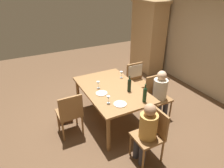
# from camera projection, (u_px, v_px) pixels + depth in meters

# --- Properties ---
(ground_plane) EXTENTS (10.00, 10.00, 0.00)m
(ground_plane) POSITION_uv_depth(u_px,v_px,m) (112.00, 118.00, 4.54)
(ground_plane) COLOR brown
(rear_room_partition) EXTENTS (6.40, 0.12, 2.70)m
(rear_room_partition) POSITION_uv_depth(u_px,v_px,m) (211.00, 42.00, 5.04)
(rear_room_partition) COLOR tan
(rear_room_partition) RESTS_ON ground_plane
(armoire_cabinet) EXTENTS (1.18, 0.62, 2.18)m
(armoire_cabinet) POSITION_uv_depth(u_px,v_px,m) (148.00, 36.00, 6.51)
(armoire_cabinet) COLOR tan
(armoire_cabinet) RESTS_ON ground_plane
(dining_table) EXTENTS (1.73, 1.11, 0.76)m
(dining_table) POSITION_uv_depth(u_px,v_px,m) (112.00, 92.00, 4.22)
(dining_table) COLOR olive
(dining_table) RESTS_ON ground_plane
(chair_far_right) EXTENTS (0.44, 0.44, 0.92)m
(chair_far_right) POSITION_uv_depth(u_px,v_px,m) (157.00, 94.00, 4.44)
(chair_far_right) COLOR olive
(chair_far_right) RESTS_ON ground_plane
(chair_right_end) EXTENTS (0.44, 0.44, 0.92)m
(chair_right_end) POSITION_uv_depth(u_px,v_px,m) (152.00, 132.00, 3.35)
(chair_right_end) COLOR olive
(chair_right_end) RESTS_ON ground_plane
(chair_far_left) EXTENTS (0.45, 0.44, 0.92)m
(chair_far_left) POSITION_uv_depth(u_px,v_px,m) (136.00, 77.00, 5.05)
(chair_far_left) COLOR olive
(chair_far_left) RESTS_ON ground_plane
(chair_near) EXTENTS (0.44, 0.44, 0.92)m
(chair_near) POSITION_uv_depth(u_px,v_px,m) (70.00, 112.00, 3.84)
(chair_near) COLOR olive
(chair_near) RESTS_ON ground_plane
(person_woman_host) EXTENTS (0.34, 0.29, 1.11)m
(person_woman_host) POSITION_uv_depth(u_px,v_px,m) (161.00, 92.00, 4.30)
(person_woman_host) COLOR #33333D
(person_woman_host) RESTS_ON ground_plane
(person_man_bearded) EXTENTS (0.29, 0.33, 1.10)m
(person_man_bearded) POSITION_uv_depth(u_px,v_px,m) (147.00, 129.00, 3.26)
(person_man_bearded) COLOR #33333D
(person_man_bearded) RESTS_ON ground_plane
(wine_bottle_tall_green) EXTENTS (0.07, 0.07, 0.35)m
(wine_bottle_tall_green) POSITION_uv_depth(u_px,v_px,m) (145.00, 94.00, 3.68)
(wine_bottle_tall_green) COLOR #19381E
(wine_bottle_tall_green) RESTS_ON dining_table
(wine_bottle_dark_red) EXTENTS (0.07, 0.07, 0.33)m
(wine_bottle_dark_red) POSITION_uv_depth(u_px,v_px,m) (129.00, 85.00, 4.02)
(wine_bottle_dark_red) COLOR black
(wine_bottle_dark_red) RESTS_ON dining_table
(wine_glass_near_left) EXTENTS (0.07, 0.07, 0.15)m
(wine_glass_near_left) POSITION_uv_depth(u_px,v_px,m) (108.00, 98.00, 3.65)
(wine_glass_near_left) COLOR silver
(wine_glass_near_left) RESTS_ON dining_table
(wine_glass_centre) EXTENTS (0.07, 0.07, 0.15)m
(wine_glass_centre) POSITION_uv_depth(u_px,v_px,m) (121.00, 73.00, 4.59)
(wine_glass_centre) COLOR silver
(wine_glass_centre) RESTS_ON dining_table
(wine_glass_near_right) EXTENTS (0.07, 0.07, 0.15)m
(wine_glass_near_right) POSITION_uv_depth(u_px,v_px,m) (98.00, 83.00, 4.15)
(wine_glass_near_right) COLOR silver
(wine_glass_near_right) RESTS_ON dining_table
(dinner_plate_host) EXTENTS (0.23, 0.23, 0.01)m
(dinner_plate_host) POSITION_uv_depth(u_px,v_px,m) (102.00, 93.00, 4.00)
(dinner_plate_host) COLOR silver
(dinner_plate_host) RESTS_ON dining_table
(dinner_plate_guest_left) EXTENTS (0.24, 0.24, 0.01)m
(dinner_plate_guest_left) POSITION_uv_depth(u_px,v_px,m) (120.00, 104.00, 3.66)
(dinner_plate_guest_left) COLOR silver
(dinner_plate_guest_left) RESTS_ON dining_table
(handbag) EXTENTS (0.16, 0.29, 0.22)m
(handbag) POSITION_uv_depth(u_px,v_px,m) (66.00, 118.00, 4.38)
(handbag) COLOR brown
(handbag) RESTS_ON ground_plane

